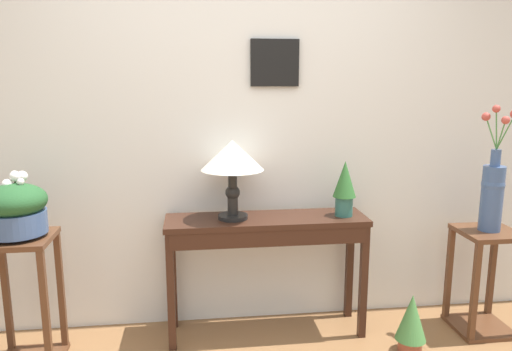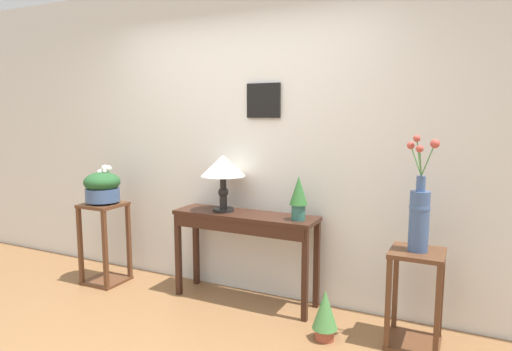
{
  "view_description": "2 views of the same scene",
  "coord_description": "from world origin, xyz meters",
  "px_view_note": "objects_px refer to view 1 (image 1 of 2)",
  "views": [
    {
      "loc": [
        -0.29,
        -1.62,
        1.63
      ],
      "look_at": [
        0.07,
        1.24,
        1.06
      ],
      "focal_mm": 34.22,
      "sensor_mm": 36.0,
      "label": 1
    },
    {
      "loc": [
        1.86,
        -1.98,
        1.61
      ],
      "look_at": [
        0.26,
        1.28,
        1.11
      ],
      "focal_mm": 31.16,
      "sensor_mm": 36.0,
      "label": 2
    }
  ],
  "objects_px": {
    "table_lamp": "(232,159)",
    "flower_vase_tall_right": "(493,189)",
    "console_table": "(267,237)",
    "potted_plant_floor": "(411,322)",
    "planter_bowl_wide_left": "(16,208)",
    "pedestal_stand_right": "(484,281)",
    "pedestal_stand_left": "(25,302)",
    "potted_plant_on_console": "(345,186)"
  },
  "relations": [
    {
      "from": "pedestal_stand_left",
      "to": "potted_plant_floor",
      "type": "xyz_separation_m",
      "value": [
        2.24,
        -0.15,
        -0.19
      ]
    },
    {
      "from": "pedestal_stand_left",
      "to": "console_table",
      "type": "bearing_deg",
      "value": 7.37
    },
    {
      "from": "table_lamp",
      "to": "flower_vase_tall_right",
      "type": "height_order",
      "value": "flower_vase_tall_right"
    },
    {
      "from": "table_lamp",
      "to": "pedestal_stand_right",
      "type": "distance_m",
      "value": 1.82
    },
    {
      "from": "table_lamp",
      "to": "potted_plant_floor",
      "type": "bearing_deg",
      "value": -18.82
    },
    {
      "from": "potted_plant_on_console",
      "to": "flower_vase_tall_right",
      "type": "relative_size",
      "value": 0.44
    },
    {
      "from": "planter_bowl_wide_left",
      "to": "potted_plant_floor",
      "type": "distance_m",
      "value": 2.36
    },
    {
      "from": "planter_bowl_wide_left",
      "to": "flower_vase_tall_right",
      "type": "relative_size",
      "value": 0.46
    },
    {
      "from": "table_lamp",
      "to": "pedestal_stand_right",
      "type": "height_order",
      "value": "table_lamp"
    },
    {
      "from": "console_table",
      "to": "table_lamp",
      "type": "bearing_deg",
      "value": 174.0
    },
    {
      "from": "console_table",
      "to": "pedestal_stand_left",
      "type": "xyz_separation_m",
      "value": [
        -1.41,
        -0.18,
        -0.27
      ]
    },
    {
      "from": "pedestal_stand_left",
      "to": "pedestal_stand_right",
      "type": "height_order",
      "value": "pedestal_stand_left"
    },
    {
      "from": "potted_plant_floor",
      "to": "pedestal_stand_left",
      "type": "bearing_deg",
      "value": 176.17
    },
    {
      "from": "flower_vase_tall_right",
      "to": "potted_plant_floor",
      "type": "xyz_separation_m",
      "value": [
        -0.58,
        -0.21,
        -0.75
      ]
    },
    {
      "from": "table_lamp",
      "to": "flower_vase_tall_right",
      "type": "relative_size",
      "value": 0.62
    },
    {
      "from": "potted_plant_floor",
      "to": "flower_vase_tall_right",
      "type": "bearing_deg",
      "value": 19.7
    },
    {
      "from": "pedestal_stand_left",
      "to": "potted_plant_floor",
      "type": "bearing_deg",
      "value": -3.83
    },
    {
      "from": "console_table",
      "to": "flower_vase_tall_right",
      "type": "height_order",
      "value": "flower_vase_tall_right"
    },
    {
      "from": "console_table",
      "to": "potted_plant_floor",
      "type": "bearing_deg",
      "value": -21.83
    },
    {
      "from": "pedestal_stand_left",
      "to": "flower_vase_tall_right",
      "type": "bearing_deg",
      "value": 1.18
    },
    {
      "from": "table_lamp",
      "to": "potted_plant_on_console",
      "type": "distance_m",
      "value": 0.72
    },
    {
      "from": "pedestal_stand_left",
      "to": "flower_vase_tall_right",
      "type": "xyz_separation_m",
      "value": [
        2.82,
        0.06,
        0.56
      ]
    },
    {
      "from": "pedestal_stand_left",
      "to": "flower_vase_tall_right",
      "type": "height_order",
      "value": "flower_vase_tall_right"
    },
    {
      "from": "pedestal_stand_right",
      "to": "planter_bowl_wide_left",
      "type": "bearing_deg",
      "value": -178.81
    },
    {
      "from": "table_lamp",
      "to": "console_table",
      "type": "bearing_deg",
      "value": -6.0
    },
    {
      "from": "potted_plant_floor",
      "to": "console_table",
      "type": "bearing_deg",
      "value": 158.17
    },
    {
      "from": "console_table",
      "to": "potted_plant_floor",
      "type": "xyz_separation_m",
      "value": [
        0.83,
        -0.33,
        -0.46
      ]
    },
    {
      "from": "table_lamp",
      "to": "planter_bowl_wide_left",
      "type": "distance_m",
      "value": 1.24
    },
    {
      "from": "pedestal_stand_right",
      "to": "potted_plant_floor",
      "type": "xyz_separation_m",
      "value": [
        -0.58,
        -0.21,
        -0.14
      ]
    },
    {
      "from": "table_lamp",
      "to": "pedestal_stand_right",
      "type": "bearing_deg",
      "value": -5.11
    },
    {
      "from": "pedestal_stand_left",
      "to": "planter_bowl_wide_left",
      "type": "xyz_separation_m",
      "value": [
        0.0,
        0.0,
        0.55
      ]
    },
    {
      "from": "table_lamp",
      "to": "potted_plant_floor",
      "type": "height_order",
      "value": "table_lamp"
    },
    {
      "from": "pedestal_stand_left",
      "to": "planter_bowl_wide_left",
      "type": "bearing_deg",
      "value": 88.77
    },
    {
      "from": "console_table",
      "to": "potted_plant_on_console",
      "type": "height_order",
      "value": "potted_plant_on_console"
    },
    {
      "from": "planter_bowl_wide_left",
      "to": "pedestal_stand_right",
      "type": "xyz_separation_m",
      "value": [
        2.82,
        0.06,
        -0.6
      ]
    },
    {
      "from": "flower_vase_tall_right",
      "to": "pedestal_stand_left",
      "type": "bearing_deg",
      "value": -178.82
    },
    {
      "from": "table_lamp",
      "to": "planter_bowl_wide_left",
      "type": "height_order",
      "value": "table_lamp"
    },
    {
      "from": "potted_plant_on_console",
      "to": "flower_vase_tall_right",
      "type": "height_order",
      "value": "flower_vase_tall_right"
    },
    {
      "from": "console_table",
      "to": "flower_vase_tall_right",
      "type": "bearing_deg",
      "value": -5.04
    },
    {
      "from": "table_lamp",
      "to": "potted_plant_on_console",
      "type": "xyz_separation_m",
      "value": [
        0.7,
        -0.02,
        -0.18
      ]
    },
    {
      "from": "console_table",
      "to": "potted_plant_on_console",
      "type": "xyz_separation_m",
      "value": [
        0.49,
        0.0,
        0.32
      ]
    },
    {
      "from": "flower_vase_tall_right",
      "to": "potted_plant_floor",
      "type": "height_order",
      "value": "flower_vase_tall_right"
    }
  ]
}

